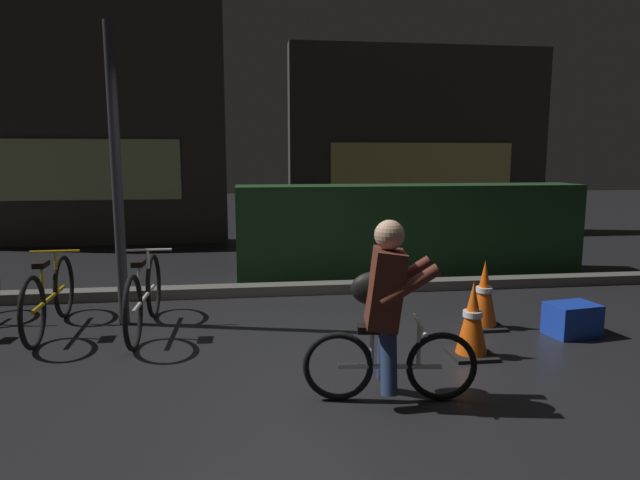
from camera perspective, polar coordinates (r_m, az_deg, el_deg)
ground_plane at (r=4.65m, az=-1.51°, el=-12.23°), size 40.00×40.00×0.00m
sidewalk_curb at (r=6.72m, az=-3.50°, el=-5.05°), size 12.00×0.24×0.12m
hedge_row at (r=7.82m, az=9.26°, el=1.04°), size 4.80×0.70×1.26m
storefront_left at (r=11.27m, az=-24.10°, el=11.66°), size 5.46×0.54×4.78m
storefront_right at (r=12.08m, az=10.19°, el=9.95°), size 5.54×0.54×3.90m
street_post at (r=5.65m, az=-20.24°, el=6.00°), size 0.10×0.10×2.89m
parked_bike_left_mid at (r=5.83m, az=-26.13°, el=-5.29°), size 0.46×1.61×0.74m
parked_bike_center_left at (r=5.49m, az=-17.68°, el=-5.58°), size 0.46×1.64×0.76m
traffic_cone_near at (r=4.79m, az=15.45°, el=-7.99°), size 0.36×0.36×0.64m
traffic_cone_far at (r=5.60m, az=16.57°, el=-5.49°), size 0.36×0.36×0.66m
blue_crate at (r=5.70m, az=24.56°, el=-7.46°), size 0.49×0.39×0.30m
cyclist at (r=3.78m, az=6.88°, el=-7.21°), size 1.18×0.57×1.25m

